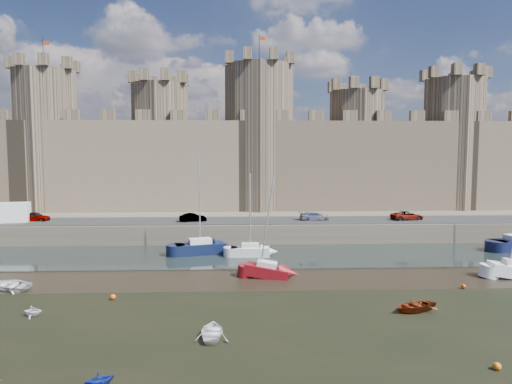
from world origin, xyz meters
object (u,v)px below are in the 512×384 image
van (4,213)px  sailboat_2 (250,250)px  car_3 (407,216)px  sailboat_4 (267,270)px  car_0 (35,217)px  car_1 (193,218)px  sailboat_1 (200,247)px  dinghy_1 (100,379)px  car_2 (315,216)px

van → sailboat_2: sailboat_2 is taller
car_3 → sailboat_4: bearing=124.1°
car_0 → sailboat_4: 35.50m
sailboat_2 → van: bearing=164.7°
car_0 → car_1: (20.98, -1.30, -0.06)m
car_1 → sailboat_2: bearing=-155.2°
van → sailboat_4: 37.91m
car_3 → van: bearing=81.7°
sailboat_1 → dinghy_1: bearing=-110.3°
sailboat_4 → car_1: bearing=127.5°
car_2 → van: size_ratio=0.69×
sailboat_2 → dinghy_1: (-8.19, -28.12, -0.36)m
car_0 → sailboat_4: size_ratio=0.40×
car_0 → dinghy_1: 43.97m
car_3 → van: van is taller
dinghy_1 → car_0: bearing=-10.3°
dinghy_1 → car_3: bearing=-75.4°
car_1 → dinghy_1: bearing=166.2°
car_0 → sailboat_4: sailboat_4 is taller
car_1 → van: bearing=77.1°
van → car_3: bearing=-12.6°
car_3 → dinghy_1: size_ratio=2.86×
car_0 → sailboat_1: size_ratio=0.34×
sailboat_4 → car_0: bearing=158.7°
car_1 → sailboat_2: size_ratio=0.38×
van → sailboat_4: (33.06, -18.29, -3.09)m
dinghy_1 → sailboat_4: bearing=-63.5°
van → sailboat_4: sailboat_4 is taller
car_2 → sailboat_2: (-8.97, -10.16, -2.33)m
van → sailboat_1: sailboat_1 is taller
car_2 → dinghy_1: car_2 is taller
car_1 → sailboat_4: bearing=-166.9°
car_3 → sailboat_4: (-20.12, -18.56, -2.40)m
sailboat_1 → sailboat_2: 5.85m
car_0 → car_3: size_ratio=0.87×
car_2 → car_3: (12.51, -0.09, 0.01)m
sailboat_2 → dinghy_1: bearing=-104.3°
dinghy_1 → van: bearing=-5.8°
car_0 → car_1: car_0 is taller
car_1 → car_3: (28.78, 0.47, 0.02)m
car_0 → car_3: (49.77, -0.82, -0.04)m
car_3 → van: size_ratio=0.73×
car_0 → car_3: 49.77m
car_1 → dinghy_1: size_ratio=2.32×
sailboat_2 → sailboat_4: bearing=-79.0°
car_1 → sailboat_2: 12.28m
car_3 → sailboat_2: (-21.48, -10.07, -2.34)m
car_1 → van: 24.41m
car_3 → sailboat_4: size_ratio=0.46×
van → dinghy_1: bearing=-71.1°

